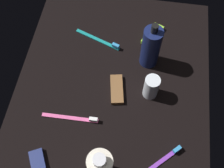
{
  "coord_description": "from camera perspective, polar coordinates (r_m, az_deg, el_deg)",
  "views": [
    {
      "loc": [
        42.73,
        6.52,
        83.16
      ],
      "look_at": [
        0.0,
        0.0,
        3.0
      ],
      "focal_mm": 45.15,
      "sensor_mm": 36.0,
      "label": 1
    }
  ],
  "objects": [
    {
      "name": "ground_plane",
      "position": [
        0.94,
        0.0,
        -1.04
      ],
      "size": [
        84.0,
        64.0,
        1.2
      ],
      "primitive_type": "cube",
      "color": "black"
    },
    {
      "name": "lotion_bottle",
      "position": [
        0.93,
        7.88,
        7.4
      ],
      "size": [
        6.23,
        6.23,
        18.95
      ],
      "color": "#151E4C",
      "rests_on": "ground_plane"
    },
    {
      "name": "bodywash_bottle",
      "position": [
        0.76,
        -2.29,
        -16.71
      ],
      "size": [
        6.52,
        6.52,
        18.41
      ],
      "color": "silver",
      "rests_on": "ground_plane"
    },
    {
      "name": "deodorant_stick",
      "position": [
        0.9,
        7.95,
        -0.6
      ],
      "size": [
        4.79,
        4.79,
        8.97
      ],
      "primitive_type": "cylinder",
      "color": "silver",
      "rests_on": "ground_plane"
    },
    {
      "name": "toothbrush_pink",
      "position": [
        0.9,
        -7.81,
        -6.82
      ],
      "size": [
        1.58,
        18.02,
        2.1
      ],
      "color": "#E55999",
      "rests_on": "ground_plane"
    },
    {
      "name": "toothbrush_purple",
      "position": [
        0.86,
        9.61,
        -15.37
      ],
      "size": [
        13.14,
        14.0,
        2.1
      ],
      "color": "purple",
      "rests_on": "ground_plane"
    },
    {
      "name": "toothbrush_teal",
      "position": [
        1.04,
        -2.39,
        8.87
      ],
      "size": [
        7.41,
        17.29,
        2.1
      ],
      "color": "teal",
      "rests_on": "ground_plane"
    },
    {
      "name": "snack_bar_navy",
      "position": [
        0.87,
        -14.6,
        -16.05
      ],
      "size": [
        11.09,
        8.26,
        1.5
      ],
      "primitive_type": "cube",
      "rotation": [
        0.0,
        0.0,
        0.47
      ],
      "color": "navy",
      "rests_on": "ground_plane"
    },
    {
      "name": "snack_bar_lime",
      "position": [
        1.06,
        8.2,
        9.81
      ],
      "size": [
        11.12,
        8.02,
        1.5
      ],
      "primitive_type": "cube",
      "rotation": [
        0.0,
        0.0,
        -0.44
      ],
      "color": "#8CD133",
      "rests_on": "ground_plane"
    },
    {
      "name": "snack_bar_brown",
      "position": [
        0.93,
        0.97,
        -1.08
      ],
      "size": [
        10.96,
        5.84,
        1.5
      ],
      "primitive_type": "cube",
      "rotation": [
        0.0,
        0.0,
        0.18
      ],
      "color": "brown",
      "rests_on": "ground_plane"
    }
  ]
}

